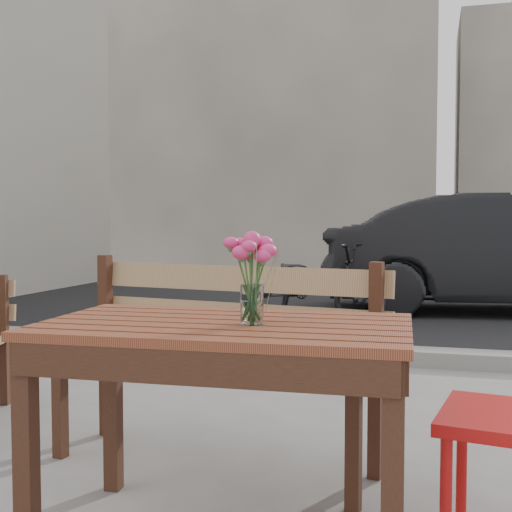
{
  "coord_description": "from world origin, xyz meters",
  "views": [
    {
      "loc": [
        0.9,
        -2.04,
        1.09
      ],
      "look_at": [
        0.33,
        0.04,
        0.98
      ],
      "focal_mm": 45.0,
      "sensor_mm": 36.0,
      "label": 1
    }
  ],
  "objects_px": {
    "main_table": "(225,358)",
    "parked_car": "(501,254)",
    "main_vase": "(252,266)",
    "bicycle": "(311,283)"
  },
  "relations": [
    {
      "from": "main_table",
      "to": "parked_car",
      "type": "bearing_deg",
      "value": 74.27
    },
    {
      "from": "parked_car",
      "to": "bicycle",
      "type": "distance_m",
      "value": 2.56
    },
    {
      "from": "main_table",
      "to": "parked_car",
      "type": "height_order",
      "value": "parked_car"
    },
    {
      "from": "main_vase",
      "to": "parked_car",
      "type": "distance_m",
      "value": 6.39
    },
    {
      "from": "parked_car",
      "to": "main_vase",
      "type": "bearing_deg",
      "value": 159.83
    },
    {
      "from": "main_vase",
      "to": "parked_car",
      "type": "bearing_deg",
      "value": 77.37
    },
    {
      "from": "main_table",
      "to": "bicycle",
      "type": "xyz_separation_m",
      "value": [
        -0.56,
        4.72,
        -0.19
      ]
    },
    {
      "from": "main_vase",
      "to": "parked_car",
      "type": "relative_size",
      "value": 0.07
    },
    {
      "from": "bicycle",
      "to": "main_table",
      "type": "bearing_deg",
      "value": -159.76
    },
    {
      "from": "main_table",
      "to": "parked_car",
      "type": "relative_size",
      "value": 0.29
    }
  ]
}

